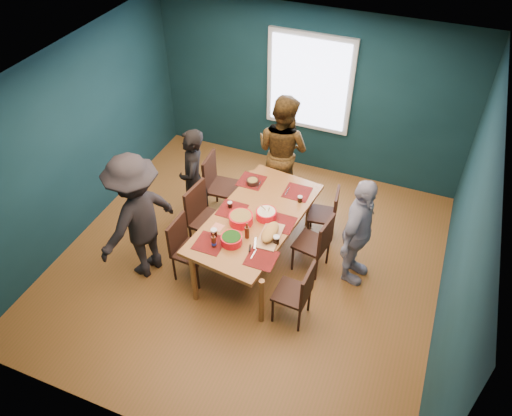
% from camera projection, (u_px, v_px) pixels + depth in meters
% --- Properties ---
extents(room, '(5.01, 5.01, 2.71)m').
position_uv_depth(room, '(255.00, 173.00, 6.17)').
color(room, brown).
rests_on(room, ground).
extents(dining_table, '(1.27, 2.16, 0.78)m').
position_uv_depth(dining_table, '(256.00, 221.00, 6.48)').
color(dining_table, '#A65C32').
rests_on(dining_table, floor).
extents(chair_left_far, '(0.48, 0.48, 0.99)m').
position_uv_depth(chair_left_far, '(217.00, 181.00, 7.34)').
color(chair_left_far, black).
rests_on(chair_left_far, floor).
extents(chair_left_mid, '(0.51, 0.51, 1.01)m').
position_uv_depth(chair_left_mid, '(203.00, 214.00, 6.76)').
color(chair_left_mid, black).
rests_on(chair_left_mid, floor).
extents(chair_left_near, '(0.43, 0.43, 0.91)m').
position_uv_depth(chair_left_near, '(185.00, 245.00, 6.39)').
color(chair_left_near, black).
rests_on(chair_left_near, floor).
extents(chair_right_far, '(0.43, 0.43, 0.84)m').
position_uv_depth(chair_right_far, '(328.00, 211.00, 6.95)').
color(chair_right_far, black).
rests_on(chair_right_far, floor).
extents(chair_right_mid, '(0.47, 0.47, 0.90)m').
position_uv_depth(chair_right_mid, '(318.00, 241.00, 6.45)').
color(chair_right_mid, black).
rests_on(chair_right_mid, floor).
extents(chair_right_near, '(0.42, 0.42, 0.88)m').
position_uv_depth(chair_right_near, '(299.00, 291.00, 5.84)').
color(chair_right_near, black).
rests_on(chair_right_near, floor).
extents(person_far_left, '(0.58, 0.68, 1.59)m').
position_uv_depth(person_far_left, '(193.00, 180.00, 6.99)').
color(person_far_left, black).
rests_on(person_far_left, floor).
extents(person_back, '(1.03, 0.90, 1.78)m').
position_uv_depth(person_back, '(283.00, 150.00, 7.38)').
color(person_back, black).
rests_on(person_back, floor).
extents(person_right, '(0.52, 0.97, 1.57)m').
position_uv_depth(person_right, '(358.00, 233.00, 6.20)').
color(person_right, white).
rests_on(person_right, floor).
extents(person_near_left, '(0.98, 1.32, 1.82)m').
position_uv_depth(person_near_left, '(138.00, 218.00, 6.22)').
color(person_near_left, black).
rests_on(person_near_left, floor).
extents(bowl_salad, '(0.31, 0.31, 0.13)m').
position_uv_depth(bowl_salad, '(241.00, 219.00, 6.30)').
color(bowl_salad, red).
rests_on(bowl_salad, dining_table).
extents(bowl_dumpling, '(0.26, 0.26, 0.25)m').
position_uv_depth(bowl_dumpling, '(266.00, 214.00, 6.38)').
color(bowl_dumpling, red).
rests_on(bowl_dumpling, dining_table).
extents(bowl_herbs, '(0.26, 0.26, 0.12)m').
position_uv_depth(bowl_herbs, '(232.00, 239.00, 6.03)').
color(bowl_herbs, red).
rests_on(bowl_herbs, dining_table).
extents(cutting_board, '(0.31, 0.61, 0.13)m').
position_uv_depth(cutting_board, '(270.00, 233.00, 6.11)').
color(cutting_board, tan).
rests_on(cutting_board, dining_table).
extents(small_bowl, '(0.17, 0.17, 0.07)m').
position_uv_depth(small_bowl, '(253.00, 182.00, 6.93)').
color(small_bowl, black).
rests_on(small_bowl, dining_table).
extents(beer_bottle_a, '(0.06, 0.06, 0.22)m').
position_uv_depth(beer_bottle_a, '(214.00, 242.00, 5.97)').
color(beer_bottle_a, '#44190C').
rests_on(beer_bottle_a, dining_table).
extents(beer_bottle_b, '(0.06, 0.06, 0.23)m').
position_uv_depth(beer_bottle_b, '(247.00, 232.00, 6.09)').
color(beer_bottle_b, '#44190C').
rests_on(beer_bottle_b, dining_table).
extents(cola_glass_a, '(0.08, 0.08, 0.11)m').
position_uv_depth(cola_glass_a, '(214.00, 233.00, 6.12)').
color(cola_glass_a, black).
rests_on(cola_glass_a, dining_table).
extents(cola_glass_b, '(0.08, 0.08, 0.11)m').
position_uv_depth(cola_glass_b, '(276.00, 240.00, 6.03)').
color(cola_glass_b, black).
rests_on(cola_glass_b, dining_table).
extents(cola_glass_c, '(0.06, 0.06, 0.09)m').
position_uv_depth(cola_glass_c, '(300.00, 199.00, 6.63)').
color(cola_glass_c, black).
rests_on(cola_glass_c, dining_table).
extents(cola_glass_d, '(0.06, 0.06, 0.09)m').
position_uv_depth(cola_glass_d, '(230.00, 205.00, 6.54)').
color(cola_glass_d, black).
rests_on(cola_glass_d, dining_table).
extents(napkin_a, '(0.14, 0.14, 0.00)m').
position_uv_depth(napkin_a, '(284.00, 220.00, 6.38)').
color(napkin_a, '#DA7A5B').
rests_on(napkin_a, dining_table).
extents(napkin_b, '(0.15, 0.15, 0.00)m').
position_uv_depth(napkin_b, '(218.00, 227.00, 6.28)').
color(napkin_b, '#DA7A5B').
rests_on(napkin_b, dining_table).
extents(napkin_c, '(0.19, 0.19, 0.00)m').
position_uv_depth(napkin_c, '(260.00, 261.00, 5.84)').
color(napkin_c, '#DA7A5B').
rests_on(napkin_c, dining_table).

